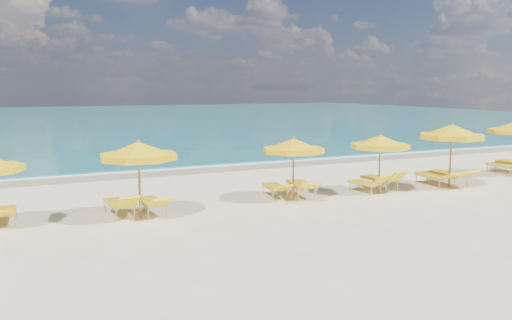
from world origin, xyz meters
name	(u,v)px	position (x,y,z in m)	size (l,w,h in m)	color
ground_plane	(274,201)	(0.00, 0.00, 0.00)	(120.00, 120.00, 0.00)	beige
ocean	(98,119)	(0.00, 48.00, 0.00)	(120.00, 80.00, 0.30)	#126468
wet_sand_band	(205,169)	(0.00, 7.40, 0.00)	(120.00, 2.60, 0.01)	tan
foam_line	(200,166)	(0.00, 8.20, 0.00)	(120.00, 1.20, 0.03)	white
whitecap_near	(58,152)	(-6.00, 17.00, 0.00)	(14.00, 0.36, 0.05)	white
whitecap_far	(233,133)	(8.00, 24.00, 0.00)	(18.00, 0.30, 0.05)	white
umbrella_2	(138,151)	(-4.54, -0.32, 1.96)	(2.85, 2.85, 2.30)	#98784C
umbrella_3	(294,146)	(0.76, 0.07, 1.82)	(2.30, 2.30, 2.14)	#98784C
umbrella_4	(380,142)	(4.14, -0.23, 1.83)	(2.15, 2.15, 2.15)	#98784C
umbrella_5	(452,132)	(7.23, -0.55, 2.10)	(3.17, 3.17, 2.47)	#98784C
lounger_1_right	(6,217)	(-8.11, 0.62, 0.20)	(0.56, 1.67, 0.63)	#A5A8AD
lounger_2_left	(120,209)	(-5.05, 0.13, 0.23)	(0.82, 1.88, 0.81)	#A5A8AD
lounger_2_right	(152,207)	(-4.14, 0.00, 0.22)	(0.73, 1.86, 0.72)	#A5A8AD
lounger_3_left	(275,191)	(0.33, 0.58, 0.20)	(0.77, 1.81, 0.64)	#A5A8AD
lounger_3_right	(301,189)	(1.20, 0.30, 0.24)	(1.06, 2.17, 0.74)	#A5A8AD
lounger_4_left	(366,187)	(3.69, -0.06, 0.20)	(0.84, 1.63, 0.77)	#A5A8AD
lounger_4_right	(380,183)	(4.52, 0.17, 0.24)	(0.82, 1.93, 0.88)	#A5A8AD
lounger_5_left	(434,180)	(6.88, -0.12, 0.23)	(0.66, 1.96, 0.71)	#A5A8AD
lounger_5_right	(449,178)	(7.61, -0.18, 0.24)	(0.74, 2.09, 0.76)	#A5A8AD
lounger_6_left	(503,169)	(11.65, 0.67, 0.22)	(0.62, 1.84, 0.71)	#A5A8AD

